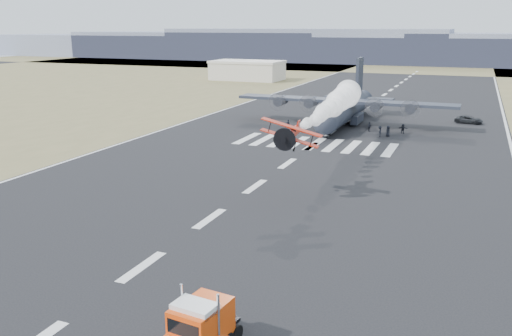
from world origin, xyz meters
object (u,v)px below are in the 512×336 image
Objects in this scene: crew_a at (318,123)px; crew_e at (388,131)px; aerobatic_biplane at (291,134)px; crew_c at (380,131)px; crew_b at (330,126)px; hangar_left at (247,70)px; crew_h at (330,125)px; semi_truck at (196,331)px; crew_d at (369,127)px; crew_g at (288,125)px; support_vehicle at (469,120)px; transport_aircraft at (346,108)px; crew_f at (403,129)px.

crew_a is 14.19m from crew_e.
crew_c is at bearing 82.21° from aerobatic_biplane.
crew_e is at bearing -170.74° from crew_b.
hangar_left reaches higher than crew_h.
semi_truck reaches higher than crew_e.
hangar_left is at bearing -39.94° from crew_b.
crew_g reaches higher than crew_d.
crew_c is 1.08× the size of crew_d.
crew_b is at bearing 137.81° from support_vehicle.
crew_b is 0.99× the size of crew_d.
support_vehicle is at bearing 129.40° from crew_c.
semi_truck is at bearing 75.03° from crew_h.
hangar_left is 3.65× the size of aerobatic_biplane.
crew_b is at bearing 153.55° from crew_g.
aerobatic_biplane reaches higher than crew_d.
crew_c reaches higher than crew_d.
support_vehicle is (22.41, 9.39, -2.40)m from transport_aircraft.
semi_truck is 73.26m from crew_d.
crew_a is at bearing -58.92° from hangar_left.
crew_f reaches higher than crew_h.
transport_aircraft reaches higher than crew_f.
crew_a is at bearing 99.12° from aerobatic_biplane.
crew_a is 0.88× the size of crew_g.
crew_g is at bearing 12.89° from crew_f.
aerobatic_biplane is 3.83× the size of crew_f.
support_vehicle is at bearing 22.77° from transport_aircraft.
hangar_left is 13.06× the size of crew_c.
support_vehicle is 36.56m from crew_g.
transport_aircraft is at bearing -157.39° from crew_c.
crew_a is (-3.89, -5.77, -2.31)m from transport_aircraft.
hangar_left is 15.76× the size of crew_h.
hangar_left is 99.20m from support_vehicle.
semi_truck is 73.46m from crew_f.
crew_d is at bearing -147.75° from crew_b.
crew_c is 5.57m from crew_f.
support_vehicle is (12.89, 89.00, -0.98)m from semi_truck.
hangar_left is 99.77m from crew_d.
crew_h is at bearing -99.48° from transport_aircraft.
crew_f is at bearing 127.72° from crew_c.
transport_aircraft is 24.22× the size of crew_d.
crew_c is at bearing -176.47° from crew_b.
crew_f is 20.56m from crew_g.
semi_truck is 4.19× the size of crew_e.
crew_a is 0.95× the size of crew_d.
crew_a is at bearing 107.05° from semi_truck.
crew_g is at bearing 54.70° from crew_d.
support_vehicle is 2.80× the size of crew_c.
crew_b is at bearing 95.90° from aerobatic_biplane.
support_vehicle is 3.00× the size of crew_f.
crew_d is at bearing 86.23° from aerobatic_biplane.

